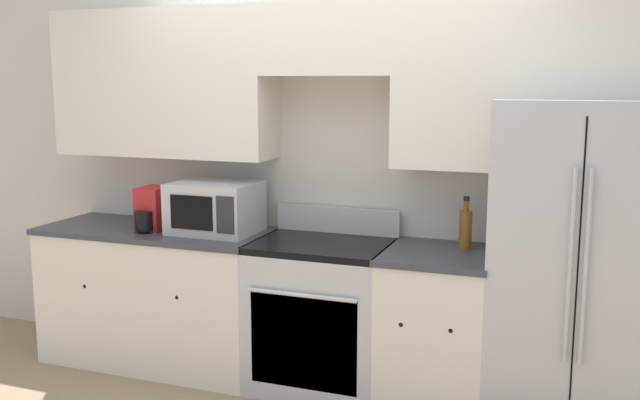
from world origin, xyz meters
name	(u,v)px	position (x,y,z in m)	size (l,w,h in m)	color
wall_back	(335,129)	(0.00, 0.57, 1.54)	(8.00, 0.39, 2.60)	beige
lower_cabinets_left	(158,295)	(-1.13, 0.31, 0.45)	(1.50, 0.64, 0.90)	silver
lower_cabinets_right	(436,329)	(0.70, 0.31, 0.45)	(0.61, 0.64, 0.90)	silver
oven_range	(322,314)	(0.01, 0.31, 0.45)	(0.80, 0.65, 1.06)	#B7B7BC
refrigerator	(578,266)	(1.43, 0.36, 0.87)	(0.87, 0.75, 1.74)	#B7B7BC
microwave	(215,207)	(-0.71, 0.34, 1.05)	(0.51, 0.42, 0.32)	#B7B7BC
bottle	(466,228)	(0.83, 0.44, 1.01)	(0.07, 0.07, 0.30)	brown
paper_towel_holder	(153,210)	(-1.12, 0.27, 1.02)	(0.17, 0.28, 0.27)	#B22323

